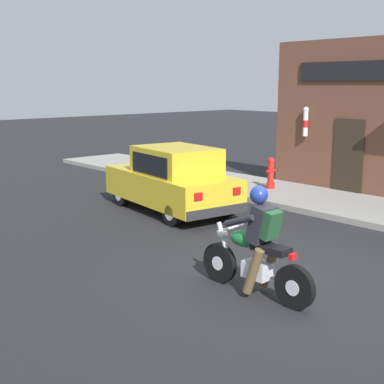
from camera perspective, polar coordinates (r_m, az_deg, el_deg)
name	(u,v)px	position (r m, az deg, el deg)	size (l,w,h in m)	color
ground_plane	(301,282)	(8.57, 11.57, -9.37)	(80.00, 80.00, 0.00)	black
sidewalk_curb	(321,201)	(14.08, 13.63, -0.93)	(2.60, 22.00, 0.14)	gray
motorcycle_with_rider	(257,250)	(7.75, 6.90, -6.18)	(0.56, 2.02, 1.62)	black
car_hatchback	(172,180)	(12.72, -2.11, 1.28)	(2.12, 3.96, 1.57)	black
fire_hydrant	(271,173)	(15.06, 8.41, 2.00)	(0.36, 0.24, 0.88)	red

